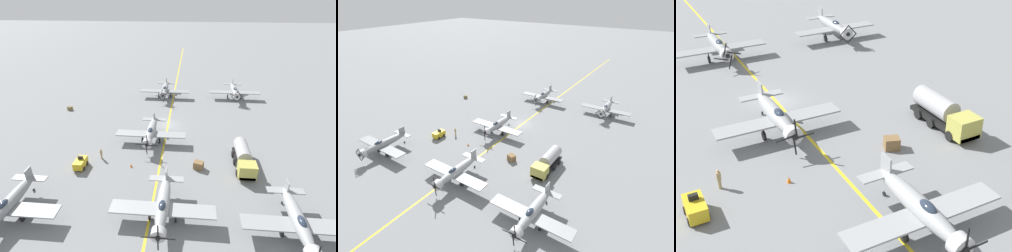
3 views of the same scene
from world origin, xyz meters
TOP-DOWN VIEW (x-y plane):
  - ground_plane at (0.00, 0.00)m, footprint 400.00×400.00m
  - taxiway_stripe at (0.00, 0.00)m, footprint 0.30×160.00m
  - airplane_near_center at (2.15, -15.31)m, footprint 12.00×9.98m
  - airplane_far_center at (-1.57, 24.02)m, footprint 12.00×9.98m
  - airplane_mid_center at (2.35, 6.75)m, footprint 12.00×9.98m
  - airplane_far_right at (16.03, 25.46)m, footprint 12.00×9.98m
  - airplane_near_left at (-14.91, -15.97)m, footprint 12.00×9.98m
  - airplane_far_left at (-16.11, 24.98)m, footprint 12.00×9.98m
  - fuel_tanker at (-12.51, 12.74)m, footprint 2.68×8.00m
  - tow_tractor at (11.79, 15.22)m, footprint 1.57×2.60m
  - ground_crew_walking at (9.41, 12.65)m, footprint 0.38×0.38m
  - supply_crate_by_tanker at (-5.83, 13.89)m, footprint 1.65×1.51m
  - supply_crate_mid_lane at (22.50, -5.44)m, footprint 1.15×1.05m
  - traffic_cone at (4.30, 14.44)m, footprint 0.36×0.36m

SIDE VIEW (x-z plane):
  - ground_plane at x=0.00m, z-range 0.00..0.00m
  - taxiway_stripe at x=0.00m, z-range 0.00..0.01m
  - traffic_cone at x=4.30m, z-range 0.00..0.55m
  - supply_crate_mid_lane at x=22.50m, z-range 0.00..0.78m
  - supply_crate_by_tanker at x=-5.83m, z-range 0.00..1.13m
  - tow_tractor at x=11.79m, z-range -0.11..1.69m
  - ground_crew_walking at x=9.41m, z-range 0.08..1.83m
  - fuel_tanker at x=-12.51m, z-range 0.02..3.00m
  - airplane_near_center at x=2.15m, z-range 0.14..3.88m
  - airplane_far_center at x=-1.57m, z-range 0.11..3.91m
  - airplane_far_right at x=16.03m, z-range 0.19..3.84m
  - airplane_mid_center at x=2.35m, z-range 0.11..3.91m
  - airplane_near_left at x=-14.91m, z-range 0.19..3.84m
  - airplane_far_left at x=-16.11m, z-range 0.11..3.91m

